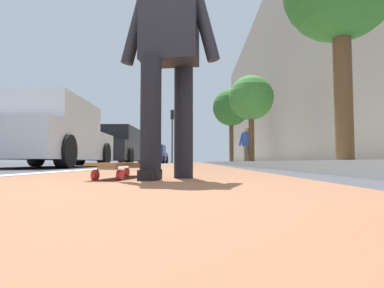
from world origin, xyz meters
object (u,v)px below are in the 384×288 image
at_px(street_tree_mid, 251,98).
at_px(pedestrian_distant, 247,143).
at_px(parked_car_near, 48,136).
at_px(parked_car_end, 154,155).
at_px(skateboard, 124,166).
at_px(traffic_light, 172,127).
at_px(street_tree_far, 231,108).
at_px(parked_car_mid, 115,147).
at_px(skater_person, 169,47).
at_px(parked_car_far, 139,152).

distance_m(street_tree_mid, pedestrian_distant, 1.98).
bearing_deg(street_tree_mid, parked_car_near, 139.40).
distance_m(parked_car_near, parked_car_end, 18.31).
relative_size(skateboard, traffic_light, 0.19).
relative_size(parked_car_end, street_tree_far, 0.80).
relative_size(parked_car_end, street_tree_mid, 1.05).
bearing_deg(skateboard, street_tree_far, -8.95).
xyz_separation_m(street_tree_far, pedestrian_distant, (-7.52, 0.20, -2.90)).
height_order(parked_car_end, traffic_light, traffic_light).
relative_size(parked_car_end, traffic_light, 0.89).
xyz_separation_m(parked_car_mid, street_tree_mid, (1.12, -5.66, 2.18)).
height_order(parked_car_mid, parked_car_end, parked_car_mid).
bearing_deg(street_tree_mid, skater_person, 166.95).
height_order(parked_car_end, street_tree_mid, street_tree_mid).
xyz_separation_m(parked_car_near, street_tree_far, (14.25, -5.67, 3.12)).
relative_size(skater_person, parked_car_near, 0.39).
bearing_deg(traffic_light, parked_car_end, 136.17).
distance_m(parked_car_end, traffic_light, 3.17).
distance_m(parked_car_far, street_tree_mid, 8.19).
bearing_deg(skater_person, pedestrian_distant, -11.99).
relative_size(skateboard, skater_person, 0.52).
distance_m(parked_car_near, street_tree_mid, 8.99).
bearing_deg(street_tree_mid, traffic_light, 18.84).
height_order(parked_car_near, street_tree_far, street_tree_far).
height_order(parked_car_mid, street_tree_far, street_tree_far).
xyz_separation_m(parked_car_mid, pedestrian_distant, (1.22, -5.46, 0.22)).
distance_m(parked_car_near, traffic_light, 19.94).
bearing_deg(street_tree_far, street_tree_mid, 180.00).
xyz_separation_m(skater_person, parked_car_near, (4.57, 3.08, -0.24)).
relative_size(skateboard, street_tree_mid, 0.22).
height_order(parked_car_far, pedestrian_distant, pedestrian_distant).
distance_m(parked_car_end, street_tree_mid, 13.26).
bearing_deg(parked_car_end, parked_car_mid, -179.10).
height_order(parked_car_near, traffic_light, traffic_light).
distance_m(parked_car_near, street_tree_far, 15.65).
relative_size(parked_car_near, street_tree_far, 0.83).
bearing_deg(parked_car_near, traffic_light, -3.46).
height_order(skater_person, pedestrian_distant, skater_person).
bearing_deg(parked_car_end, traffic_light, -43.83).
bearing_deg(parked_car_far, pedestrian_distant, -132.50).
bearing_deg(parked_car_end, skateboard, -172.68).
xyz_separation_m(skater_person, parked_car_end, (22.88, 3.26, -0.24)).
relative_size(skateboard, street_tree_far, 0.17).
distance_m(skateboard, parked_car_near, 5.23).
xyz_separation_m(skateboard, traffic_light, (24.16, 1.54, 3.07)).
bearing_deg(parked_car_end, parked_car_near, -179.43).
height_order(skateboard, parked_car_near, parked_car_near).
bearing_deg(parked_car_mid, parked_car_end, 0.90).
bearing_deg(parked_car_near, parked_car_mid, -0.20).
bearing_deg(parked_car_far, parked_car_near, -179.14).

